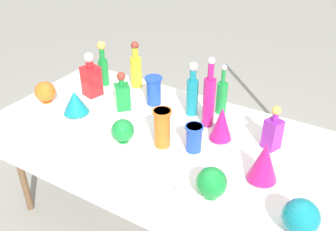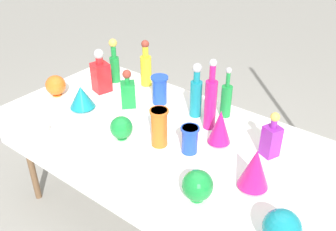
{
  "view_description": "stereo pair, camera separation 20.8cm",
  "coord_description": "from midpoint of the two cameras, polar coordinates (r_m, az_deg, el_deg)",
  "views": [
    {
      "loc": [
        0.91,
        -1.52,
        1.95
      ],
      "look_at": [
        0.0,
        0.0,
        0.86
      ],
      "focal_mm": 40.0,
      "sensor_mm": 36.0,
      "label": 1
    },
    {
      "loc": [
        1.08,
        -1.41,
        1.95
      ],
      "look_at": [
        0.0,
        0.0,
        0.86
      ],
      "focal_mm": 40.0,
      "sensor_mm": 36.0,
      "label": 2
    }
  ],
  "objects": [
    {
      "name": "ground_plane",
      "position": [
        2.63,
        2.35,
        -16.24
      ],
      "size": [
        40.0,
        40.0,
        0.0
      ],
      "primitive_type": "plane",
      "color": "gray"
    },
    {
      "name": "display_table",
      "position": [
        2.14,
        2.31,
        -3.91
      ],
      "size": [
        2.02,
        0.96,
        0.76
      ],
      "color": "white",
      "rests_on": "ground"
    },
    {
      "name": "tall_bottle_0",
      "position": [
        2.21,
        6.99,
        3.25
      ],
      "size": [
        0.07,
        0.07,
        0.34
      ],
      "color": "teal",
      "rests_on": "display_table"
    },
    {
      "name": "tall_bottle_1",
      "position": [
        2.57,
        -1.07,
        7.39
      ],
      "size": [
        0.08,
        0.08,
        0.33
      ],
      "color": "yellow",
      "rests_on": "display_table"
    },
    {
      "name": "tall_bottle_2",
      "position": [
        2.1,
        9.34,
        2.1
      ],
      "size": [
        0.07,
        0.07,
        0.42
      ],
      "color": "#C61972",
      "rests_on": "display_table"
    },
    {
      "name": "tall_bottle_3",
      "position": [
        2.25,
        11.5,
        2.46
      ],
      "size": [
        0.07,
        0.07,
        0.32
      ],
      "color": "#198C38",
      "rests_on": "display_table"
    },
    {
      "name": "tall_bottle_4",
      "position": [
        2.63,
        -5.93,
        7.9
      ],
      "size": [
        0.07,
        0.07,
        0.32
      ],
      "color": "#198C38",
      "rests_on": "display_table"
    },
    {
      "name": "square_decanter_0",
      "position": [
        1.99,
        18.4,
        -3.43
      ],
      "size": [
        0.1,
        0.1,
        0.25
      ],
      "color": "purple",
      "rests_on": "display_table"
    },
    {
      "name": "square_decanter_1",
      "position": [
        2.32,
        -3.6,
        3.55
      ],
      "size": [
        0.12,
        0.12,
        0.25
      ],
      "color": "#198C38",
      "rests_on": "display_table"
    },
    {
      "name": "square_decanter_2",
      "position": [
        2.52,
        -7.9,
        6.23
      ],
      "size": [
        0.13,
        0.13,
        0.3
      ],
      "color": "red",
      "rests_on": "display_table"
    },
    {
      "name": "slender_vase_0",
      "position": [
        1.93,
        6.42,
        -3.63
      ],
      "size": [
        0.1,
        0.1,
        0.15
      ],
      "color": "blue",
      "rests_on": "display_table"
    },
    {
      "name": "slender_vase_1",
      "position": [
        1.95,
        1.69,
        -1.78
      ],
      "size": [
        0.1,
        0.1,
        0.21
      ],
      "color": "orange",
      "rests_on": "display_table"
    },
    {
      "name": "slender_vase_2",
      "position": [
        2.35,
        1.24,
        4.0
      ],
      "size": [
        0.11,
        0.11,
        0.18
      ],
      "color": "blue",
      "rests_on": "display_table"
    },
    {
      "name": "fluted_vase_0",
      "position": [
        2.34,
        -10.6,
        2.72
      ],
      "size": [
        0.16,
        0.16,
        0.15
      ],
      "color": "teal",
      "rests_on": "display_table"
    },
    {
      "name": "fluted_vase_1",
      "position": [
        1.76,
        16.45,
        -7.89
      ],
      "size": [
        0.14,
        0.14,
        0.21
      ],
      "color": "#C61972",
      "rests_on": "display_table"
    },
    {
      "name": "fluted_vase_2",
      "position": [
        2.0,
        10.88,
        -1.77
      ],
      "size": [
        0.12,
        0.12,
        0.2
      ],
      "color": "#C61972",
      "rests_on": "display_table"
    },
    {
      "name": "round_bowl_0",
      "position": [
        2.53,
        -14.53,
        4.41
      ],
      "size": [
        0.13,
        0.13,
        0.14
      ],
      "color": "orange",
      "rests_on": "display_table"
    },
    {
      "name": "round_bowl_1",
      "position": [
        2.03,
        -4.23,
        -1.94
      ],
      "size": [
        0.12,
        0.12,
        0.13
      ],
      "color": "#198C38",
      "rests_on": "display_table"
    },
    {
      "name": "round_bowl_2",
      "position": [
        1.67,
        8.15,
        -10.65
      ],
      "size": [
        0.14,
        0.14,
        0.15
      ],
      "color": "#198C38",
      "rests_on": "display_table"
    },
    {
      "name": "round_bowl_3",
      "position": [
        1.57,
        20.79,
        -15.93
      ],
      "size": [
        0.15,
        0.15,
        0.16
      ],
      "color": "teal",
      "rests_on": "display_table"
    },
    {
      "name": "price_tag_left",
      "position": [
        1.71,
        3.36,
        -11.67
      ],
      "size": [
        0.05,
        0.02,
        0.04
      ],
      "primitive_type": "cube",
      "rotation": [
        -0.21,
        0.0,
        0.13
      ],
      "color": "white",
      "rests_on": "display_table"
    },
    {
      "name": "price_tag_center",
      "position": [
        2.19,
        -15.52,
        -1.86
      ],
      "size": [
        0.05,
        0.02,
        0.04
      ],
      "primitive_type": "cube",
      "rotation": [
        -0.21,
        0.0,
        -0.07
      ],
      "color": "white",
      "rests_on": "display_table"
    }
  ]
}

